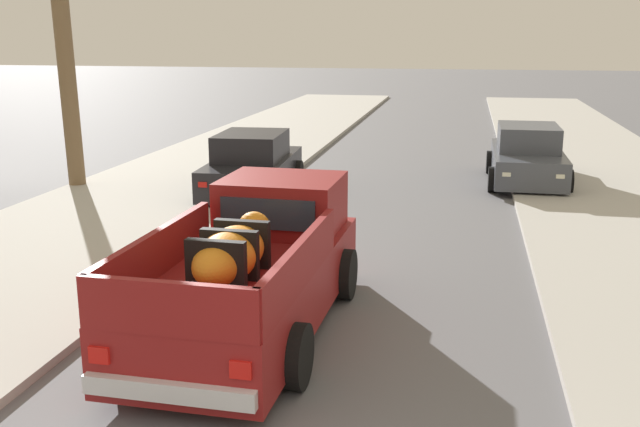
# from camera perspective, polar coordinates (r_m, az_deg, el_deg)

# --- Properties ---
(sidewalk_left) EXTENTS (5.22, 60.00, 0.12)m
(sidewalk_left) POSITION_cam_1_polar(r_m,az_deg,el_deg) (17.69, -13.45, 1.02)
(sidewalk_left) COLOR #B2AFA8
(sidewalk_left) RESTS_ON ground
(curb_left) EXTENTS (0.16, 60.00, 0.10)m
(curb_left) POSITION_cam_1_polar(r_m,az_deg,el_deg) (17.23, -9.79, 0.83)
(curb_left) COLOR silver
(curb_left) RESTS_ON ground
(curb_right) EXTENTS (0.16, 60.00, 0.10)m
(curb_right) POSITION_cam_1_polar(r_m,az_deg,el_deg) (16.33, 20.12, -0.56)
(curb_right) COLOR silver
(curb_right) RESTS_ON ground
(pickup_truck) EXTENTS (2.32, 5.26, 1.80)m
(pickup_truck) POSITION_cam_1_polar(r_m,az_deg,el_deg) (9.83, -5.17, -4.39)
(pickup_truck) COLOR maroon
(pickup_truck) RESTS_ON ground
(car_left_near) EXTENTS (2.04, 4.27, 1.54)m
(car_left_near) POSITION_cam_1_polar(r_m,az_deg,el_deg) (20.13, 15.86, 4.29)
(car_left_near) COLOR #474C56
(car_left_near) RESTS_ON ground
(car_right_near) EXTENTS (2.20, 4.33, 1.54)m
(car_right_near) POSITION_cam_1_polar(r_m,az_deg,el_deg) (18.09, -5.30, 3.73)
(car_right_near) COLOR black
(car_right_near) RESTS_ON ground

